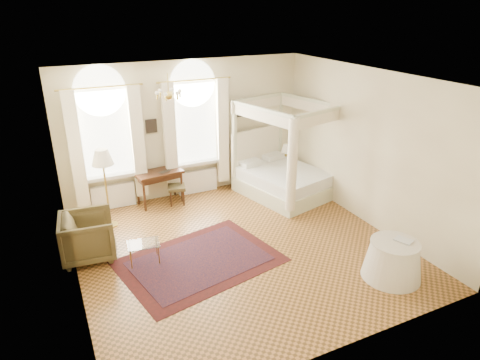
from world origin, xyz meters
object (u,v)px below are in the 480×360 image
object	(u,v)px
nightstand	(286,169)
side_table	(393,260)
stool	(177,189)
floor_lamp	(103,161)
armchair	(88,236)
coffee_table	(143,245)
canopy_bed	(284,175)
writing_desk	(159,176)

from	to	relation	value
nightstand	side_table	distance (m)	4.77
stool	floor_lamp	size ratio (longest dim) A/B	0.28
stool	armchair	distance (m)	2.70
side_table	armchair	bearing A→B (deg)	147.84
armchair	coffee_table	bearing A→B (deg)	-118.75
armchair	side_table	bearing A→B (deg)	-116.20
canopy_bed	floor_lamp	distance (m)	4.36
writing_desk	armchair	xyz separation A→B (m)	(-1.87, -1.76, -0.25)
armchair	floor_lamp	size ratio (longest dim) A/B	0.55
canopy_bed	floor_lamp	world-z (taller)	canopy_bed
writing_desk	stool	size ratio (longest dim) A/B	2.35
stool	side_table	size ratio (longest dim) A/B	0.48
coffee_table	nightstand	bearing A→B (deg)	27.76
canopy_bed	stool	bearing A→B (deg)	166.10
canopy_bed	side_table	distance (m)	3.86
writing_desk	coffee_table	size ratio (longest dim) A/B	1.84
floor_lamp	side_table	distance (m)	5.91
armchair	coffee_table	distance (m)	1.09
canopy_bed	writing_desk	distance (m)	3.07
nightstand	coffee_table	xyz separation A→B (m)	(-4.51, -2.37, 0.08)
side_table	writing_desk	bearing A→B (deg)	121.02
nightstand	floor_lamp	distance (m)	5.03
canopy_bed	stool	distance (m)	2.68
nightstand	side_table	size ratio (longest dim) A/B	0.54
armchair	writing_desk	bearing A→B (deg)	-40.79
nightstand	writing_desk	distance (m)	3.56
floor_lamp	coffee_table	bearing A→B (deg)	-79.29
writing_desk	stool	distance (m)	0.51
coffee_table	writing_desk	bearing A→B (deg)	67.59
floor_lamp	side_table	xyz separation A→B (m)	(4.14, -4.06, -1.14)
writing_desk	coffee_table	distance (m)	2.59
armchair	coffee_table	xyz separation A→B (m)	(0.89, -0.62, -0.08)
canopy_bed	side_table	bearing A→B (deg)	-91.67
stool	side_table	world-z (taller)	side_table
nightstand	floor_lamp	size ratio (longest dim) A/B	0.32
armchair	floor_lamp	bearing A→B (deg)	-21.16
stool	writing_desk	bearing A→B (deg)	147.87
canopy_bed	coffee_table	bearing A→B (deg)	-158.93
canopy_bed	side_table	xyz separation A→B (m)	(-0.11, -3.85, -0.19)
writing_desk	floor_lamp	bearing A→B (deg)	-153.32
nightstand	canopy_bed	bearing A→B (deg)	-124.18
coffee_table	floor_lamp	world-z (taller)	floor_lamp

